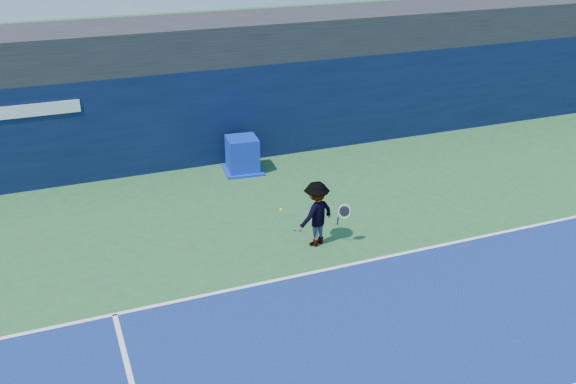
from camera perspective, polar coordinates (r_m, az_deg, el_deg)
name	(u,v)px	position (r m, az deg, el deg)	size (l,w,h in m)	color
ground	(409,345)	(12.52, 10.73, -13.22)	(80.00, 80.00, 0.00)	#295C2F
baseline	(340,267)	(14.66, 4.62, -6.64)	(24.00, 0.10, 0.01)	white
stadium_band	(227,38)	(20.88, -5.48, 13.48)	(36.00, 3.00, 1.20)	black
back_wall_assembly	(238,111)	(20.46, -4.45, 7.21)	(36.00, 1.03, 3.00)	#091536
equipment_cart	(242,156)	(19.51, -4.07, 3.21)	(1.23, 1.23, 1.08)	#0C24AB
tennis_player	(316,214)	(15.19, 2.54, -1.94)	(1.34, 0.96, 1.62)	white
tennis_ball	(281,210)	(15.55, -0.62, -1.58)	(0.07, 0.07, 0.07)	#C8D117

